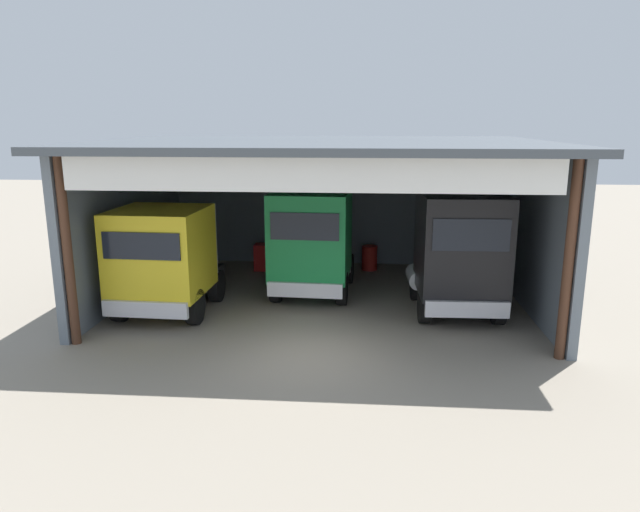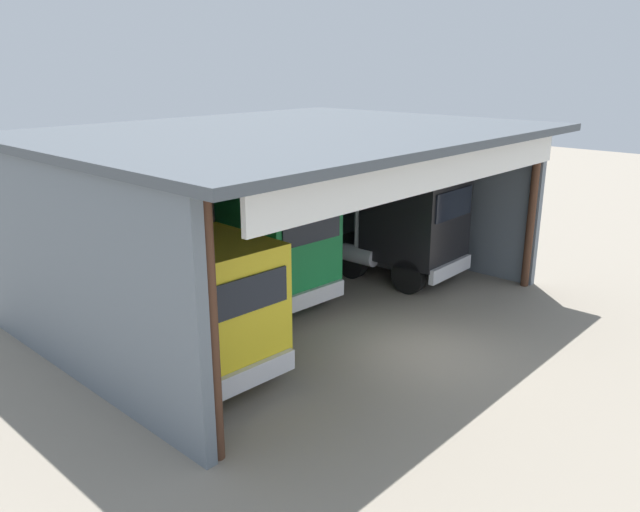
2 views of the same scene
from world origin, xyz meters
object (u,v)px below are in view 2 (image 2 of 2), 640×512
at_px(truck_yellow_center_bay, 200,308).
at_px(oil_drum, 243,251).
at_px(tool_cart, 149,280).
at_px(truck_black_yard_outside, 409,221).
at_px(truck_green_center_right_bay, 272,243).

bearing_deg(truck_yellow_center_bay, oil_drum, -134.38).
height_order(oil_drum, tool_cart, tool_cart).
relative_size(oil_drum, tool_cart, 0.94).
relative_size(truck_black_yard_outside, tool_cart, 4.62).
bearing_deg(truck_green_center_right_bay, truck_black_yard_outside, 163.09).
xyz_separation_m(truck_yellow_center_bay, truck_green_center_right_bay, (4.11, 2.18, 0.12)).
bearing_deg(tool_cart, truck_yellow_center_bay, -111.16).
bearing_deg(oil_drum, tool_cart, -175.28).
bearing_deg(truck_yellow_center_bay, truck_black_yard_outside, -173.82).
height_order(truck_yellow_center_bay, tool_cart, truck_yellow_center_bay).
distance_m(oil_drum, tool_cart, 3.93).
xyz_separation_m(truck_yellow_center_bay, truck_black_yard_outside, (8.49, 0.60, 0.21)).
bearing_deg(truck_black_yard_outside, tool_cart, -38.03).
height_order(truck_green_center_right_bay, truck_black_yard_outside, truck_black_yard_outside).
distance_m(truck_yellow_center_bay, truck_black_yard_outside, 8.51).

